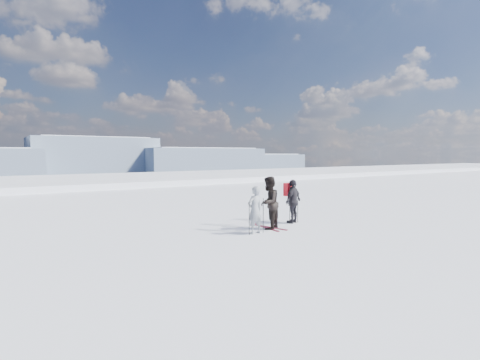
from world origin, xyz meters
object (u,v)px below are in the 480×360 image
object	(u,v)px
skier_grey	(255,210)
skier_pack	(293,201)
skis_loose	(267,227)
skier_dark	(269,203)

from	to	relation	value
skier_grey	skier_pack	xyz separation A→B (m)	(2.48, 0.76, 0.05)
skier_grey	skier_pack	bearing A→B (deg)	-167.14
skier_pack	skis_loose	xyz separation A→B (m)	(-1.46, -0.19, -0.86)
skis_loose	skier_dark	bearing A→B (deg)	-117.77
skier_dark	skis_loose	bearing A→B (deg)	-147.59
skier_dark	skier_pack	xyz separation A→B (m)	(1.58, 0.41, -0.10)
skier_grey	skier_dark	bearing A→B (deg)	-162.86
skis_loose	skier_grey	bearing A→B (deg)	-150.54
skier_dark	skier_grey	bearing A→B (deg)	-8.46
skier_dark	skier_pack	world-z (taller)	skier_dark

